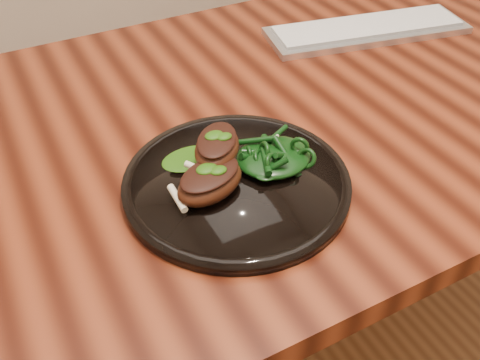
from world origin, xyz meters
name	(u,v)px	position (x,y,z in m)	size (l,w,h in m)	color
desk	(262,147)	(0.00, 0.00, 0.67)	(1.60, 0.80, 0.75)	black
plate	(237,183)	(-0.13, -0.16, 0.76)	(0.31, 0.31, 0.02)	black
lamb_chop_front	(210,181)	(-0.18, -0.17, 0.79)	(0.11, 0.09, 0.04)	#3D190B
lamb_chop_back	(217,147)	(-0.15, -0.13, 0.81)	(0.10, 0.11, 0.04)	#3D190B
herb_smear	(190,158)	(-0.17, -0.09, 0.77)	(0.08, 0.05, 0.01)	#164107
greens_heap	(274,153)	(-0.07, -0.15, 0.79)	(0.11, 0.10, 0.04)	black
keyboard	(367,29)	(0.32, 0.14, 0.76)	(0.43, 0.20, 0.02)	silver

